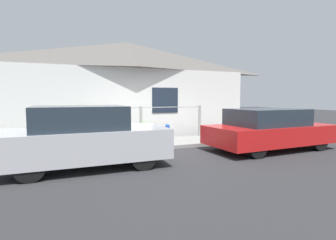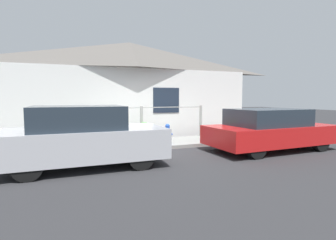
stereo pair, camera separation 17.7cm
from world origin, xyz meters
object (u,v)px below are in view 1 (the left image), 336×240
Objects in this scene: car_right at (269,129)px; potted_plant_near_hydrant at (144,130)px; potted_plant_by_fence at (74,133)px; car_left at (85,137)px; fire_hydrant at (167,133)px.

car_right is 6.36× the size of potted_plant_near_hydrant.
potted_plant_near_hydrant is at bearing 6.89° from potted_plant_by_fence.
car_left is at bearing -86.39° from potted_plant_by_fence.
car_right reaches higher than fire_hydrant.
car_left is 3.47m from potted_plant_near_hydrant.
car_left is 5.73× the size of potted_plant_near_hydrant.
fire_hydrant is (2.71, 1.60, -0.25)m from car_left.
potted_plant_near_hydrant is (-3.24, 2.65, -0.17)m from car_right.
car_left reaches higher than potted_plant_near_hydrant.
potted_plant_near_hydrant is (2.22, 2.65, -0.24)m from car_left.
potted_plant_near_hydrant is at bearing 138.47° from car_right.
potted_plant_by_fence is (-2.37, -0.29, 0.04)m from potted_plant_near_hydrant.
fire_hydrant is 0.93× the size of potted_plant_by_fence.
car_left is 2.38m from potted_plant_by_fence.
potted_plant_near_hydrant is at bearing 114.76° from fire_hydrant.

